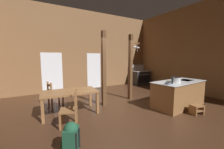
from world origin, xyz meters
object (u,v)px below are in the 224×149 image
Objects in this scene: bottle_tall_on_counter at (172,81)px; ladderback_chair_by_post at (54,95)px; stove_range at (140,77)px; ladderback_chair_near_window at (71,109)px; mixing_bowl_on_counter at (168,83)px; kitchen_island at (178,94)px; dining_table at (70,94)px; stockpot_on_counter at (176,80)px; backpack at (71,137)px; step_stool at (197,109)px.

ladderback_chair_by_post is at bearing 145.30° from bottle_tall_on_counter.
stove_range reaches higher than ladderback_chair_near_window.
ladderback_chair_by_post is at bearing 142.99° from mixing_bowl_on_counter.
kitchen_island is 4.54m from ladderback_chair_by_post.
kitchen_island is 1.27× the size of dining_table.
stove_range reaches higher than dining_table.
stockpot_on_counter is 0.66m from mixing_bowl_on_counter.
stove_range is at bearing 32.54° from ladderback_chair_near_window.
dining_table is at bearing 77.75° from ladderback_chair_near_window.
backpack is (-0.07, -2.72, -0.14)m from ladderback_chair_by_post.
kitchen_island is at bearing -112.77° from stove_range.
ladderback_chair_near_window is at bearing 161.18° from step_stool.
kitchen_island reaches higher than step_stool.
ladderback_chair_by_post is at bearing 88.59° from backpack.
ladderback_chair_near_window is 1.68m from ladderback_chair_by_post.
stove_range is at bearing 38.42° from backpack.
kitchen_island reaches higher than backpack.
ladderback_chair_near_window reaches higher than step_stool.
mixing_bowl_on_counter is at bearing -29.27° from dining_table.
mixing_bowl_on_counter reaches higher than backpack.
step_stool is 0.43× the size of ladderback_chair_by_post.
mixing_bowl_on_counter reaches higher than dining_table.
ladderback_chair_by_post is at bearing 149.72° from stockpot_on_counter.
stove_range is at bearing 64.48° from stockpot_on_counter.
dining_table is 2.95× the size of backpack.
stove_range is 5.97m from ladderback_chair_by_post.
stockpot_on_counter is 1.42× the size of bottle_tall_on_counter.
stockpot_on_counter is at bearing -30.28° from ladderback_chair_by_post.
stockpot_on_counter is at bearing 95.85° from step_stool.
dining_table is at bearing 157.79° from stockpot_on_counter.
ladderback_chair_by_post is (-0.19, 1.67, 0.00)m from ladderback_chair_near_window.
stockpot_on_counter reaches higher than dining_table.
kitchen_island is 4.31m from stove_range.
stove_range is (1.67, 3.97, 0.01)m from kitchen_island.
stove_range is 5.93m from dining_table.
ladderback_chair_by_post is at bearing 114.62° from dining_table.
mixing_bowl_on_counter is at bearing -121.40° from stove_range.
ladderback_chair_near_window is at bearing 168.27° from bottle_tall_on_counter.
step_stool is 1.11m from stockpot_on_counter.
step_stool is 1.51× the size of bottle_tall_on_counter.
ladderback_chair_by_post reaches higher than dining_table.
mixing_bowl_on_counter is at bearing -173.79° from bottle_tall_on_counter.
step_stool is at bearing -37.24° from ladderback_chair_by_post.
ladderback_chair_near_window and ladderback_chair_by_post have the same top height.
ladderback_chair_by_post is at bearing -162.08° from stove_range.
ladderback_chair_by_post is at bearing 142.76° from step_stool.
ladderback_chair_by_post is 3.94m from mixing_bowl_on_counter.
stockpot_on_counter is 1.97× the size of mixing_bowl_on_counter.
kitchen_island is 0.89m from bottle_tall_on_counter.
stockpot_on_counter is (3.75, -2.19, 0.57)m from ladderback_chair_by_post.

